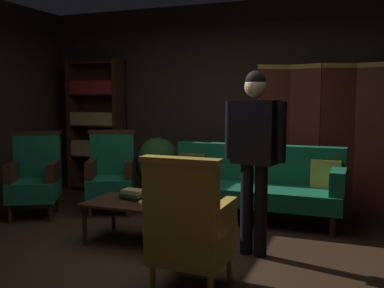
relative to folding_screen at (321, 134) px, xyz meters
name	(u,v)px	position (x,y,z in m)	size (l,w,h in m)	color
ground_plane	(162,250)	(-1.24, -2.28, -0.99)	(10.00, 10.00, 0.00)	black
back_wall	(233,102)	(-1.24, 0.17, 0.41)	(7.20, 0.10, 2.80)	black
folding_screen	(321,134)	(0.00, 0.00, 0.00)	(1.69, 0.26, 1.90)	#5B2319
bookshelf	(97,123)	(-3.39, -0.08, 0.08)	(0.90, 0.32, 2.05)	black
velvet_couch	(254,181)	(-0.69, -0.82, -0.53)	(2.12, 0.78, 0.88)	black
coffee_table	(138,206)	(-1.57, -2.14, -0.61)	(1.00, 0.64, 0.42)	black
armchair_gilt_accent	(189,227)	(-0.68, -2.99, -0.50)	(0.60, 0.58, 1.04)	#B78E33
armchair_wing_left	(35,177)	(-3.23, -1.71, -0.50)	(0.78, 0.78, 1.04)	black
armchair_wing_right	(111,174)	(-2.46, -1.19, -0.50)	(0.77, 0.77, 1.04)	black
standing_figure	(255,146)	(-0.40, -2.07, 0.04)	(0.58, 0.28, 1.70)	black
potted_plant	(158,165)	(-2.12, -0.53, -0.46)	(0.62, 0.62, 0.91)	brown
book_black_cloth	(134,197)	(-1.66, -2.06, -0.55)	(0.23, 0.19, 0.03)	black
book_green_cloth	(134,194)	(-1.66, -2.06, -0.51)	(0.24, 0.18, 0.03)	#1E4C28
book_tan_leather	(133,191)	(-1.66, -2.06, -0.48)	(0.22, 0.14, 0.03)	#9E7A47
brass_tray	(151,202)	(-1.42, -2.15, -0.56)	(0.25, 0.25, 0.02)	gold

